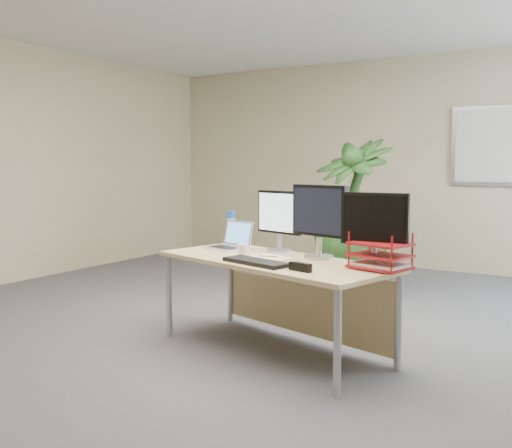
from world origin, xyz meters
The scene contains 17 objects.
floor centered at (0.00, 0.00, 0.00)m, with size 8.00×8.00×0.00m, color #47474C.
back_wall centered at (0.00, 4.00, 1.35)m, with size 7.00×0.04×2.70m, color tan.
whiteboard centered at (1.20, 3.97, 1.55)m, with size 1.30×0.04×0.95m.
desk centered at (0.23, 0.25, 0.53)m, with size 1.87×1.15×0.67m.
floor_plant centered at (-0.01, 2.15, 0.75)m, with size 0.84×0.84×1.50m, color #163B15.
monitor_left centered at (0.08, 0.47, 0.93)m, with size 0.41×0.19×0.46m.
monitor_right centered at (0.47, 0.35, 0.97)m, with size 0.46×0.21×0.52m.
monitor_dark centered at (0.93, 0.19, 0.95)m, with size 0.44×0.20×0.48m.
laptop centered at (-0.32, 0.42, 0.72)m, with size 0.36×0.33×0.22m.
keyboard centered at (0.21, -0.08, 0.68)m, with size 0.49×0.16×0.03m, color black.
coffee_mug centered at (-0.05, 0.16, 0.71)m, with size 0.11×0.08×0.09m.
spiral_notebook centered at (0.17, 0.14, 0.67)m, with size 0.29×0.22×0.01m, color white.
orange_pen centered at (0.17, 0.15, 0.68)m, with size 0.01×0.01×0.14m, color #D35917.
yellow_highlighter centered at (0.34, 0.05, 0.68)m, with size 0.02×0.02×0.11m, color yellow.
water_bottle centered at (-0.43, 0.58, 0.80)m, with size 0.07×0.07×0.28m.
letter_tray centered at (0.98, 0.16, 0.74)m, with size 0.40×0.34×0.16m.
stapler centered at (0.58, -0.15, 0.69)m, with size 0.16×0.04×0.05m, color black.
Camera 1 is at (2.16, -3.28, 1.33)m, focal length 40.00 mm.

